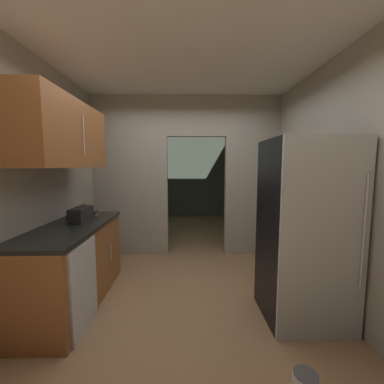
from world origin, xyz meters
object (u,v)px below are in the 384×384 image
at_px(dishwasher, 85,287).
at_px(boombox, 81,214).
at_px(book_stack, 93,214).
at_px(refrigerator, 305,231).

bearing_deg(dishwasher, boombox, 113.30).
bearing_deg(book_stack, boombox, -92.85).
relative_size(dishwasher, boombox, 2.27).
bearing_deg(boombox, refrigerator, -11.85).
distance_m(refrigerator, dishwasher, 2.20).
xyz_separation_m(refrigerator, dishwasher, (-2.14, -0.14, -0.49)).
height_order(dishwasher, book_stack, book_stack).
bearing_deg(dishwasher, book_stack, 105.01).
bearing_deg(boombox, book_stack, 87.15).
bearing_deg(boombox, dishwasher, -66.70).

